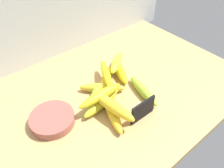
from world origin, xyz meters
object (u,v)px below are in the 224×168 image
object	(u,v)px
banana_1	(120,71)
banana_2	(102,88)
banana_5	(112,113)
banana_6	(95,99)
banana_9	(106,75)
banana_10	(113,106)
fruit_bowl	(52,119)
banana_7	(117,62)
banana_8	(101,95)
banana_4	(106,81)
banana_3	(143,90)
chalkboard_sign	(143,111)
banana_0	(102,102)

from	to	relation	value
banana_1	banana_2	size ratio (longest dim) A/B	0.98
banana_2	banana_5	distance (cm)	14.33
banana_6	banana_9	xyz separation A→B (cm)	(10.32, 5.30, 3.37)
banana_10	banana_2	bearing A→B (deg)	67.77
fruit_bowl	banana_10	bearing A→B (deg)	-33.02
banana_7	banana_8	distance (cm)	21.40
banana_8	banana_4	bearing A→B (deg)	43.24
banana_1	banana_2	world-z (taller)	banana_1
banana_6	banana_8	bearing A→B (deg)	-78.61
banana_5	banana_9	size ratio (longest dim) A/B	0.95
banana_5	banana_10	xyz separation A→B (cm)	(-0.09, -0.29, 4.00)
banana_3	banana_5	distance (cm)	17.55
banana_3	banana_6	size ratio (longest dim) A/B	1.05
banana_6	banana_10	world-z (taller)	banana_10
banana_5	banana_7	xyz separation A→B (cm)	(17.82, 18.51, 4.34)
banana_1	banana_4	size ratio (longest dim) A/B	0.95
banana_3	banana_2	bearing A→B (deg)	135.14
banana_4	banana_8	xyz separation A→B (cm)	(-9.67, -9.09, 4.07)
chalkboard_sign	banana_7	xyz separation A→B (cm)	(9.64, 25.93, 2.39)
banana_5	banana_6	size ratio (longest dim) A/B	1.09
banana_6	banana_9	size ratio (longest dim) A/B	0.87
banana_5	banana_10	world-z (taller)	banana_10
banana_6	banana_7	bearing A→B (deg)	24.44
fruit_bowl	banana_6	bearing A→B (deg)	-5.24
chalkboard_sign	banana_0	bearing A→B (deg)	119.44
fruit_bowl	banana_5	xyz separation A→B (cm)	(18.54, -11.70, 0.20)
banana_8	chalkboard_sign	bearing A→B (deg)	-59.80
banana_6	banana_0	bearing A→B (deg)	-73.72
banana_8	banana_9	size ratio (longest dim) A/B	0.94
fruit_bowl	banana_3	bearing A→B (deg)	-16.17
banana_9	banana_10	distance (cm)	18.41
chalkboard_sign	banana_3	distance (cm)	12.87
fruit_bowl	banana_2	bearing A→B (deg)	3.70
banana_2	banana_10	size ratio (longest dim) A/B	0.95
banana_4	banana_0	bearing A→B (deg)	-135.21
banana_0	banana_10	bearing A→B (deg)	-92.86
banana_3	banana_6	distance (cm)	20.27
chalkboard_sign	banana_10	bearing A→B (deg)	139.25
fruit_bowl	banana_9	xyz separation A→B (cm)	(28.11, 3.67, 3.67)
fruit_bowl	banana_10	xyz separation A→B (cm)	(18.45, -11.99, 4.21)
banana_7	banana_9	distance (cm)	8.87
banana_10	banana_6	bearing A→B (deg)	93.64
chalkboard_sign	banana_8	size ratio (longest dim) A/B	0.56
banana_1	banana_3	distance (cm)	15.95
fruit_bowl	banana_0	bearing A→B (deg)	-15.10
fruit_bowl	banana_6	distance (cm)	17.87
banana_4	banana_10	bearing A→B (deg)	-120.87
banana_0	banana_9	distance (cm)	13.21
banana_2	banana_10	world-z (taller)	banana_10
banana_4	banana_8	distance (cm)	13.88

